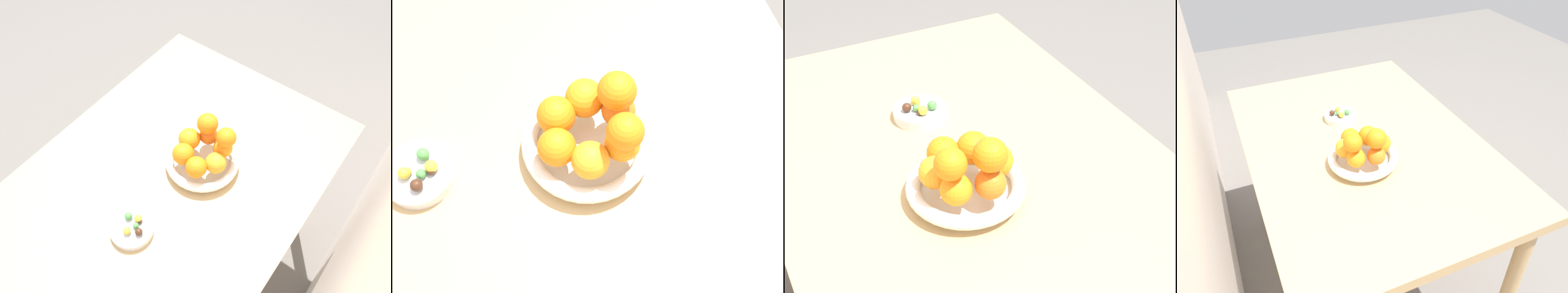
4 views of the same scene
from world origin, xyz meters
The scene contains 19 objects.
ground_plane centered at (0.00, 0.00, 0.00)m, with size 6.00×6.00×0.00m, color slate.
dining_table centered at (0.00, 0.00, 0.65)m, with size 1.10×0.76×0.74m.
fruit_bowl centered at (-0.12, 0.05, 0.76)m, with size 0.22×0.22×0.04m.
candy_dish centered at (0.16, 0.02, 0.75)m, with size 0.12×0.12×0.02m, color silver.
orange_0 centered at (-0.13, -0.01, 0.81)m, with size 0.06×0.06×0.06m, color orange.
orange_1 centered at (-0.08, 0.01, 0.81)m, with size 0.06×0.06×0.06m, color orange.
orange_2 centered at (-0.07, 0.07, 0.81)m, with size 0.06×0.06×0.06m, color orange.
orange_3 centered at (-0.11, 0.10, 0.81)m, with size 0.06×0.06×0.06m, color orange.
orange_4 centered at (-0.16, 0.09, 0.81)m, with size 0.06×0.06×0.06m, color orange.
orange_5 centered at (-0.18, 0.03, 0.81)m, with size 0.06×0.06×0.06m, color orange.
orange_6 centered at (-0.16, 0.10, 0.87)m, with size 0.06×0.06×0.06m, color orange.
orange_7 centered at (-0.17, 0.03, 0.87)m, with size 0.06×0.06×0.06m, color orange.
candy_ball_0 centered at (0.13, 0.03, 0.77)m, with size 0.02×0.02×0.02m, color gold.
candy_ball_1 centered at (0.18, 0.03, 0.77)m, with size 0.02×0.02×0.02m, color gold.
candy_ball_2 centered at (0.16, 0.05, 0.77)m, with size 0.02×0.02×0.02m, color #472819.
candy_ball_3 centered at (0.15, 0.03, 0.77)m, with size 0.02×0.02×0.02m, color #4C9947.
candy_ball_4 centered at (0.14, 0.00, 0.77)m, with size 0.02×0.02×0.02m, color #4C9947.
candy_ball_5 centered at (0.17, 0.02, 0.77)m, with size 0.02×0.02×0.02m, color gold.
candy_ball_6 centered at (0.14, 0.03, 0.77)m, with size 0.01×0.01×0.01m, color #472819.
Camera 1 is at (0.38, 0.40, 1.70)m, focal length 35.00 mm.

